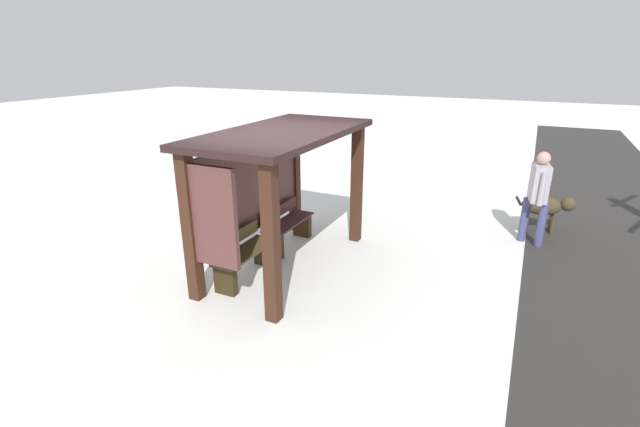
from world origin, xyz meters
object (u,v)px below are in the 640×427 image
Objects in this scene: bench_center_inside at (287,228)px; bus_shelter at (271,169)px; dog at (546,206)px; bench_left_inside at (244,257)px; person_walking at (538,191)px.

bus_shelter is at bearing -166.93° from bench_center_inside.
bus_shelter reaches higher than dog.
bench_center_inside reaches higher than dog.
bench_left_inside is 5.22m from person_walking.
person_walking is (3.35, -3.95, 0.66)m from bench_left_inside.
dog is (4.07, -4.15, 0.18)m from bench_left_inside.
person_walking reaches higher than bench_left_inside.
bench_left_inside is at bearing 134.40° from dog.
bench_left_inside is at bearing -179.99° from bench_center_inside.
bench_left_inside is 1.34m from bench_center_inside.
bus_shelter is 1.50m from bench_center_inside.
bus_shelter is at bearing 131.31° from dog.
bench_center_inside is at bearing 116.94° from person_walking.
person_walking is (2.01, -3.95, 0.66)m from bench_center_inside.
bench_center_inside reaches higher than bench_left_inside.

